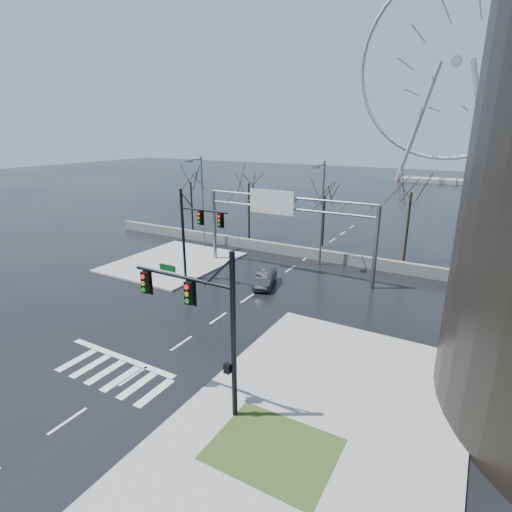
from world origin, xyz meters
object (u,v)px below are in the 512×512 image
Objects in this scene: signal_mast_near at (207,315)px; signal_mast_far at (193,228)px; sign_gantry at (283,217)px; car at (265,278)px; ferris_wheel at (455,70)px.

signal_mast_far is at bearing 130.26° from signal_mast_near.
signal_mast_far reaches higher than sign_gantry.
sign_gantry is at bearing 106.19° from signal_mast_near.
signal_mast_far is at bearing -177.47° from car.
signal_mast_near is at bearing -88.71° from car.
sign_gantry is (-5.52, 19.00, 0.31)m from signal_mast_near.
signal_mast_far is 1.95× the size of car.
signal_mast_near is 0.49× the size of sign_gantry.
signal_mast_far reaches higher than car.
ferris_wheel is (10.87, 86.04, 21.30)m from signal_mast_far.
signal_mast_far is at bearing -132.47° from sign_gantry.
signal_mast_near is 0.16× the size of ferris_wheel.
sign_gantry is at bearing 76.52° from car.
car is (-5.23, 15.14, -4.20)m from signal_mast_near.
signal_mast_far is at bearing -97.20° from ferris_wheel.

